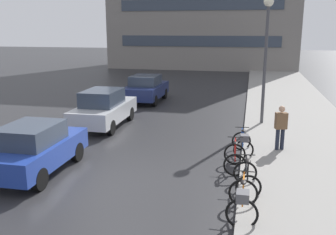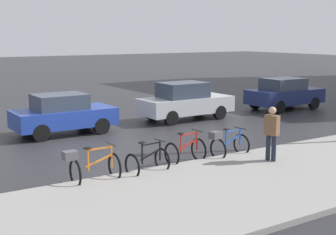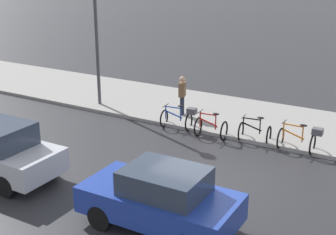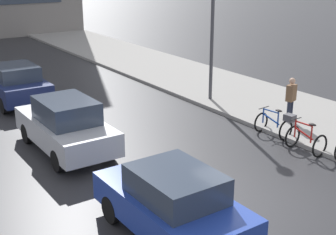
{
  "view_description": "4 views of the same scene",
  "coord_description": "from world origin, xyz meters",
  "px_view_note": "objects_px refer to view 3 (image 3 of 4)",
  "views": [
    {
      "loc": [
        3.79,
        -9.85,
        4.41
      ],
      "look_at": [
        1.0,
        2.62,
        1.33
      ],
      "focal_mm": 40.0,
      "sensor_mm": 36.0,
      "label": 1
    },
    {
      "loc": [
        14.51,
        -6.22,
        3.79
      ],
      "look_at": [
        1.66,
        2.03,
        1.09
      ],
      "focal_mm": 50.0,
      "sensor_mm": 36.0,
      "label": 2
    },
    {
      "loc": [
        -11.16,
        -5.27,
        6.27
      ],
      "look_at": [
        0.96,
        1.88,
        1.45
      ],
      "focal_mm": 50.0,
      "sensor_mm": 36.0,
      "label": 3
    },
    {
      "loc": [
        -7.6,
        -7.29,
        5.67
      ],
      "look_at": [
        0.14,
        4.28,
        0.97
      ],
      "focal_mm": 50.0,
      "sensor_mm": 36.0,
      "label": 4
    }
  ],
  "objects_px": {
    "bicycle_second": "(255,132)",
    "pedestrian": "(182,95)",
    "car_blue": "(161,198)",
    "bicycle_third": "(211,128)",
    "bicycle_nearest": "(301,138)",
    "streetlamp": "(96,17)",
    "bicycle_farthest": "(180,117)"
  },
  "relations": [
    {
      "from": "bicycle_nearest",
      "to": "car_blue",
      "type": "height_order",
      "value": "car_blue"
    },
    {
      "from": "bicycle_second",
      "to": "pedestrian",
      "type": "bearing_deg",
      "value": 72.94
    },
    {
      "from": "bicycle_third",
      "to": "streetlamp",
      "type": "distance_m",
      "value": 6.92
    },
    {
      "from": "pedestrian",
      "to": "bicycle_farthest",
      "type": "bearing_deg",
      "value": -154.36
    },
    {
      "from": "streetlamp",
      "to": "bicycle_nearest",
      "type": "bearing_deg",
      "value": -93.9
    },
    {
      "from": "car_blue",
      "to": "pedestrian",
      "type": "height_order",
      "value": "pedestrian"
    },
    {
      "from": "bicycle_second",
      "to": "bicycle_farthest",
      "type": "relative_size",
      "value": 0.81
    },
    {
      "from": "car_blue",
      "to": "streetlamp",
      "type": "bearing_deg",
      "value": 46.78
    },
    {
      "from": "bicycle_second",
      "to": "pedestrian",
      "type": "relative_size",
      "value": 0.65
    },
    {
      "from": "bicycle_third",
      "to": "car_blue",
      "type": "distance_m",
      "value": 6.26
    },
    {
      "from": "bicycle_third",
      "to": "bicycle_farthest",
      "type": "height_order",
      "value": "bicycle_third"
    },
    {
      "from": "bicycle_nearest",
      "to": "bicycle_second",
      "type": "height_order",
      "value": "bicycle_nearest"
    },
    {
      "from": "bicycle_third",
      "to": "pedestrian",
      "type": "distance_m",
      "value": 2.58
    },
    {
      "from": "bicycle_second",
      "to": "bicycle_third",
      "type": "distance_m",
      "value": 1.59
    },
    {
      "from": "bicycle_third",
      "to": "bicycle_nearest",
      "type": "bearing_deg",
      "value": -84.22
    },
    {
      "from": "bicycle_nearest",
      "to": "streetlamp",
      "type": "bearing_deg",
      "value": 86.1
    },
    {
      "from": "car_blue",
      "to": "streetlamp",
      "type": "relative_size",
      "value": 0.68
    },
    {
      "from": "bicycle_farthest",
      "to": "streetlamp",
      "type": "xyz_separation_m",
      "value": [
        0.74,
        4.48,
        3.42
      ]
    },
    {
      "from": "bicycle_nearest",
      "to": "bicycle_third",
      "type": "relative_size",
      "value": 1.27
    },
    {
      "from": "bicycle_nearest",
      "to": "bicycle_second",
      "type": "distance_m",
      "value": 1.66
    },
    {
      "from": "bicycle_second",
      "to": "car_blue",
      "type": "bearing_deg",
      "value": -179.84
    },
    {
      "from": "bicycle_nearest",
      "to": "car_blue",
      "type": "distance_m",
      "value": 6.59
    },
    {
      "from": "bicycle_nearest",
      "to": "bicycle_third",
      "type": "bearing_deg",
      "value": 95.78
    },
    {
      "from": "car_blue",
      "to": "pedestrian",
      "type": "xyz_separation_m",
      "value": [
        7.53,
        3.57,
        0.2
      ]
    },
    {
      "from": "bicycle_nearest",
      "to": "pedestrian",
      "type": "height_order",
      "value": "pedestrian"
    },
    {
      "from": "bicycle_farthest",
      "to": "pedestrian",
      "type": "height_order",
      "value": "pedestrian"
    },
    {
      "from": "bicycle_second",
      "to": "streetlamp",
      "type": "height_order",
      "value": "streetlamp"
    },
    {
      "from": "car_blue",
      "to": "bicycle_second",
      "type": "bearing_deg",
      "value": 0.16
    },
    {
      "from": "bicycle_nearest",
      "to": "bicycle_third",
      "type": "height_order",
      "value": "bicycle_nearest"
    },
    {
      "from": "bicycle_third",
      "to": "car_blue",
      "type": "relative_size",
      "value": 0.29
    },
    {
      "from": "pedestrian",
      "to": "streetlamp",
      "type": "xyz_separation_m",
      "value": [
        -0.54,
        3.86,
        2.92
      ]
    },
    {
      "from": "bicycle_nearest",
      "to": "bicycle_second",
      "type": "bearing_deg",
      "value": 87.54
    }
  ]
}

